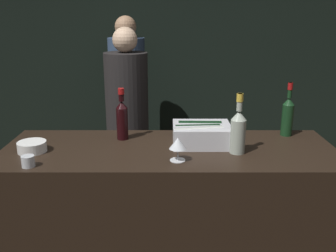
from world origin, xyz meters
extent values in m
cube|color=black|center=(0.00, 2.67, 1.40)|extent=(6.40, 0.06, 2.80)
cube|color=black|center=(0.00, 0.34, 0.52)|extent=(1.88, 0.67, 1.03)
cube|color=silver|center=(0.19, 0.41, 1.09)|extent=(0.33, 0.26, 0.12)
cylinder|color=#B2B7AD|center=(0.16, 0.35, 1.12)|extent=(0.28, 0.12, 0.07)
cylinder|color=black|center=(0.16, 0.41, 1.12)|extent=(0.26, 0.08, 0.06)
cylinder|color=black|center=(0.18, 0.46, 1.12)|extent=(0.25, 0.08, 0.07)
cylinder|color=white|center=(-0.75, 0.28, 1.06)|extent=(0.16, 0.16, 0.06)
cylinder|color=gray|center=(-0.75, 0.28, 1.08)|extent=(0.13, 0.13, 0.01)
cylinder|color=silver|center=(0.04, 0.15, 1.03)|extent=(0.08, 0.08, 0.00)
cylinder|color=silver|center=(0.04, 0.15, 1.07)|extent=(0.01, 0.01, 0.06)
cone|color=silver|center=(0.04, 0.15, 1.13)|extent=(0.09, 0.09, 0.06)
cylinder|color=silver|center=(-0.70, 0.07, 1.06)|extent=(0.06, 0.06, 0.06)
sphere|color=#F4C66B|center=(-0.70, 0.07, 1.06)|extent=(0.03, 0.03, 0.03)
cylinder|color=black|center=(-0.28, 0.50, 1.13)|extent=(0.07, 0.07, 0.19)
cone|color=black|center=(-0.28, 0.50, 1.24)|extent=(0.07, 0.07, 0.04)
cylinder|color=black|center=(-0.28, 0.50, 1.30)|extent=(0.03, 0.03, 0.08)
cylinder|color=maroon|center=(-0.28, 0.50, 1.33)|extent=(0.04, 0.04, 0.03)
cylinder|color=#143319|center=(0.73, 0.57, 1.13)|extent=(0.07, 0.07, 0.19)
cone|color=#143319|center=(0.73, 0.57, 1.25)|extent=(0.07, 0.07, 0.04)
cylinder|color=#143319|center=(0.73, 0.57, 1.32)|extent=(0.03, 0.03, 0.09)
cylinder|color=maroon|center=(0.73, 0.57, 1.34)|extent=(0.03, 0.03, 0.04)
cylinder|color=#9EA899|center=(0.37, 0.26, 1.13)|extent=(0.08, 0.08, 0.19)
cone|color=#9EA899|center=(0.37, 0.26, 1.24)|extent=(0.08, 0.08, 0.05)
cylinder|color=#9EA899|center=(0.37, 0.26, 1.31)|extent=(0.03, 0.03, 0.09)
cylinder|color=gold|center=(0.37, 0.26, 1.34)|extent=(0.04, 0.04, 0.04)
cube|color=black|center=(-0.37, 1.53, 0.37)|extent=(0.28, 0.20, 0.75)
cylinder|color=black|center=(-0.37, 1.53, 1.10)|extent=(0.37, 0.37, 0.69)
sphere|color=beige|center=(-0.37, 1.53, 1.55)|extent=(0.21, 0.21, 0.21)
cube|color=black|center=(-0.42, 2.11, 0.40)|extent=(0.27, 0.20, 0.80)
cylinder|color=#334766|center=(-0.42, 2.11, 1.16)|extent=(0.36, 0.36, 0.73)
sphere|color=tan|center=(-0.42, 2.11, 1.63)|extent=(0.21, 0.21, 0.21)
camera|label=1|loc=(-0.01, -1.64, 1.76)|focal=40.00mm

